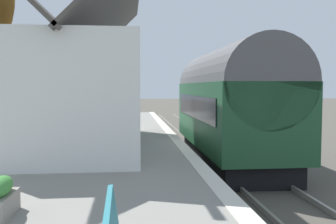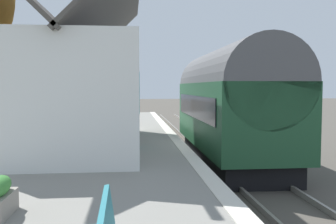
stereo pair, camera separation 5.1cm
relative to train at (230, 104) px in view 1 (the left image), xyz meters
name	(u,v)px [view 1 (the left image)]	position (x,y,z in m)	size (l,w,h in m)	color
ground_plane	(217,175)	(-1.75, 0.90, -2.21)	(160.00, 160.00, 0.00)	#4C473F
platform	(96,162)	(-1.75, 4.79, -1.72)	(32.00, 5.78, 0.99)	gray
platform_edge_coping	(181,145)	(-1.75, 2.08, -1.22)	(32.00, 0.36, 0.02)	beige
rail_near	(265,171)	(-1.75, -0.72, -2.14)	(52.00, 0.08, 0.14)	gray
rail_far	(222,172)	(-1.75, 0.72, -2.14)	(52.00, 0.08, 0.14)	gray
train	(230,104)	(0.00, 0.00, 0.00)	(8.49, 2.73, 4.32)	black
station_building	(81,91)	(-1.49, 5.24, 0.50)	(8.38, 3.75, 5.94)	white
bench_platform_end	(119,111)	(8.73, 4.32, -0.75)	(1.41, 0.48, 0.88)	#26727F
planter_under_sign	(0,198)	(-8.14, 5.57, -0.95)	(0.82, 0.32, 0.58)	gray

